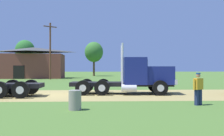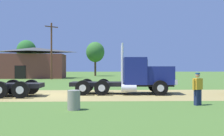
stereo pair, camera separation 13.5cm
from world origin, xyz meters
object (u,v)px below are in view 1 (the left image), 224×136
object	(u,v)px
utility_pole_far	(50,49)
truck_foreground_white	(137,77)
steel_barrel	(75,100)
visitor_standing_near	(198,88)
shed_building	(33,63)

from	to	relation	value
utility_pole_far	truck_foreground_white	bearing A→B (deg)	-64.77
steel_barrel	utility_pole_far	xyz separation A→B (m)	(-6.93, 29.01, 4.29)
truck_foreground_white	visitor_standing_near	distance (m)	5.90
steel_barrel	utility_pole_far	world-z (taller)	utility_pole_far
visitor_standing_near	utility_pole_far	world-z (taller)	utility_pole_far
visitor_standing_near	shed_building	xyz separation A→B (m)	(-16.77, 32.44, 1.74)
truck_foreground_white	shed_building	distance (m)	30.68
visitor_standing_near	steel_barrel	bearing A→B (deg)	-168.94
visitor_standing_near	shed_building	distance (m)	36.56
shed_building	visitor_standing_near	bearing A→B (deg)	-62.66
truck_foreground_white	visitor_standing_near	xyz separation A→B (m)	(2.27, -5.43, -0.36)
steel_barrel	visitor_standing_near	bearing A→B (deg)	11.06
steel_barrel	utility_pole_far	bearing A→B (deg)	103.44
visitor_standing_near	shed_building	world-z (taller)	shed_building
steel_barrel	shed_building	xyz separation A→B (m)	(-10.87, 33.59, 2.17)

